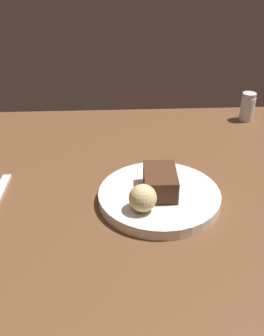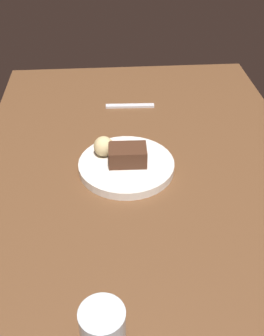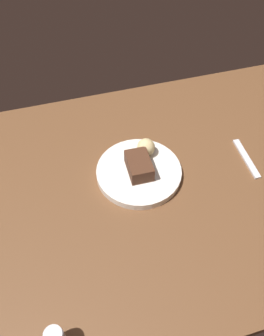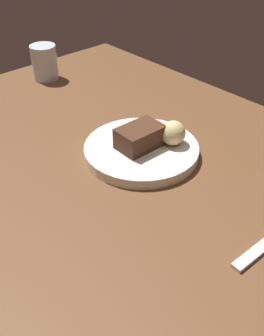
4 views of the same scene
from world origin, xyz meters
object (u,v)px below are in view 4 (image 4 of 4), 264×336
Objects in this scene: dessert_plate at (141,150)px; water_glass at (44,62)px; bread_roll at (173,133)px; chocolate_cake_slice at (140,137)px.

water_glass is at bearing -7.92° from dessert_plate.
bread_roll reaches higher than dessert_plate.
water_glass reaches higher than bread_roll.
water_glass is (50.00, -1.06, 0.08)cm from bread_roll.
chocolate_cake_slice is 46.73cm from water_glass.
bread_roll is (-3.77, -5.71, 0.32)cm from chocolate_cake_slice.
dessert_plate is 4.66× the size of bread_roll.
dessert_plate is 2.48× the size of water_glass.
chocolate_cake_slice is at bearing 56.59° from bread_roll.
bread_roll is at bearing -124.26° from dessert_plate.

